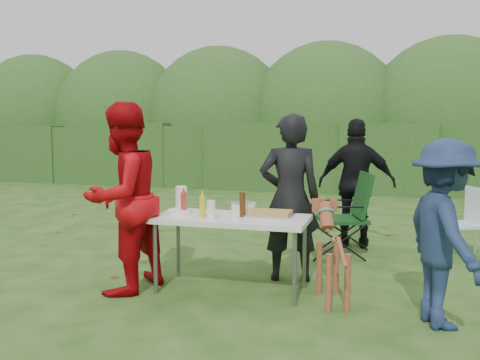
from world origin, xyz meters
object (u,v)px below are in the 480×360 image
(person_red_jacket, at_px, (123,198))
(beer_bottle, at_px, (242,205))
(person_black_puffy, at_px, (357,183))
(lawn_chair, at_px, (461,222))
(folding_table, at_px, (231,222))
(mustard_bottle, at_px, (202,207))
(child, at_px, (444,233))
(camping_chair, at_px, (342,214))
(paper_towel_roll, at_px, (181,199))
(ketchup_bottle, at_px, (184,204))
(dog, at_px, (333,255))
(person_cook, at_px, (290,198))

(person_red_jacket, bearing_deg, beer_bottle, 118.86)
(person_black_puffy, xyz_separation_m, lawn_chair, (1.28, -0.14, -0.43))
(folding_table, relative_size, mustard_bottle, 7.50)
(person_red_jacket, distance_m, child, 2.91)
(camping_chair, distance_m, paper_towel_roll, 2.17)
(person_red_jacket, distance_m, mustard_bottle, 0.78)
(camping_chair, relative_size, mustard_bottle, 5.30)
(person_black_puffy, height_order, ketchup_bottle, person_black_puffy)
(person_black_puffy, height_order, dog, person_black_puffy)
(person_black_puffy, xyz_separation_m, child, (0.83, -2.57, -0.10))
(person_red_jacket, relative_size, person_black_puffy, 1.07)
(person_black_puffy, relative_size, beer_bottle, 7.15)
(person_cook, distance_m, ketchup_bottle, 1.11)
(person_black_puffy, height_order, paper_towel_roll, person_black_puffy)
(person_red_jacket, bearing_deg, person_black_puffy, 153.98)
(beer_bottle, bearing_deg, camping_chair, 63.84)
(child, height_order, ketchup_bottle, child)
(mustard_bottle, height_order, ketchup_bottle, ketchup_bottle)
(person_red_jacket, height_order, person_black_puffy, person_red_jacket)
(folding_table, relative_size, person_black_puffy, 0.87)
(ketchup_bottle, xyz_separation_m, paper_towel_roll, (-0.10, 0.17, 0.02))
(person_cook, relative_size, person_black_puffy, 1.02)
(person_black_puffy, distance_m, dog, 2.32)
(dog, distance_m, ketchup_bottle, 1.53)
(person_red_jacket, bearing_deg, person_cook, 132.26)
(ketchup_bottle, relative_size, paper_towel_roll, 0.85)
(folding_table, xyz_separation_m, mustard_bottle, (-0.25, -0.12, 0.15))
(child, distance_m, ketchup_bottle, 2.41)
(person_black_puffy, distance_m, ketchup_bottle, 2.72)
(paper_towel_roll, bearing_deg, ketchup_bottle, -60.41)
(folding_table, relative_size, child, 0.99)
(child, relative_size, ketchup_bottle, 6.90)
(dog, xyz_separation_m, lawn_chair, (1.35, 2.14, -0.01))
(folding_table, bearing_deg, beer_bottle, 1.45)
(person_cook, distance_m, child, 1.67)
(person_black_puffy, height_order, camping_chair, person_black_puffy)
(lawn_chair, bearing_deg, dog, 30.83)
(camping_chair, bearing_deg, person_black_puffy, -120.59)
(dog, bearing_deg, mustard_bottle, 74.56)
(mustard_bottle, bearing_deg, dog, 2.19)
(folding_table, relative_size, paper_towel_roll, 5.77)
(child, relative_size, lawn_chair, 1.75)
(mustard_bottle, bearing_deg, beer_bottle, 18.92)
(folding_table, xyz_separation_m, beer_bottle, (0.11, 0.00, 0.17))
(person_black_puffy, bearing_deg, paper_towel_roll, 49.96)
(person_cook, relative_size, lawn_chair, 2.02)
(camping_chair, distance_m, ketchup_bottle, 2.23)
(person_red_jacket, bearing_deg, paper_towel_roll, 149.81)
(person_red_jacket, height_order, camping_chair, person_red_jacket)
(person_cook, bearing_deg, dog, 116.77)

